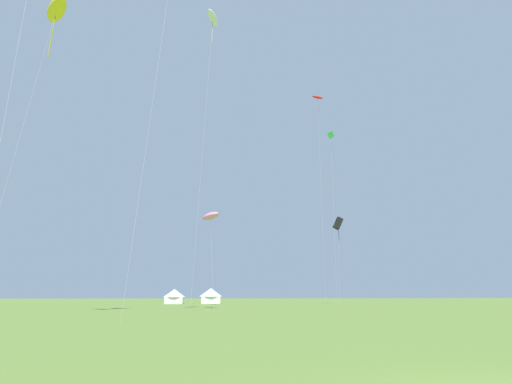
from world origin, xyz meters
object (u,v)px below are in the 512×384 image
(kite_yellow_parafoil, at_px, (56,10))
(kite_white_parafoil, at_px, (213,18))
(kite_black_box, at_px, (338,223))
(festival_tent_center, at_px, (174,296))
(festival_tent_left, at_px, (211,295))
(kite_green_diamond, at_px, (331,144))
(kite_pink_parafoil, at_px, (211,216))
(kite_red_parafoil, at_px, (318,99))

(kite_yellow_parafoil, bearing_deg, kite_white_parafoil, 42.16)
(kite_yellow_parafoil, bearing_deg, kite_black_box, 42.47)
(kite_white_parafoil, distance_m, festival_tent_center, 50.12)
(festival_tent_left, bearing_deg, kite_white_parafoil, -92.36)
(kite_green_diamond, bearing_deg, kite_pink_parafoil, -157.15)
(kite_pink_parafoil, bearing_deg, kite_white_parafoil, -99.57)
(kite_red_parafoil, xyz_separation_m, festival_tent_center, (-22.11, 26.83, -29.45))
(kite_green_diamond, height_order, festival_tent_left, kite_green_diamond)
(kite_red_parafoil, distance_m, festival_tent_left, 42.51)
(kite_pink_parafoil, bearing_deg, kite_red_parafoil, 18.82)
(kite_red_parafoil, xyz_separation_m, kite_black_box, (6.68, 12.32, -17.14))
(kite_pink_parafoil, height_order, festival_tent_center, kite_pink_parafoil)
(festival_tent_center, bearing_deg, kite_pink_parafoil, -79.10)
(kite_green_diamond, bearing_deg, festival_tent_left, 125.87)
(kite_green_diamond, height_order, festival_tent_center, kite_green_diamond)
(kite_pink_parafoil, height_order, kite_green_diamond, kite_green_diamond)
(kite_white_parafoil, bearing_deg, festival_tent_left, 87.64)
(kite_red_parafoil, bearing_deg, kite_yellow_parafoil, -144.76)
(kite_red_parafoil, relative_size, kite_green_diamond, 1.18)
(kite_pink_parafoil, relative_size, kite_green_diamond, 0.42)
(kite_white_parafoil, height_order, kite_pink_parafoil, kite_white_parafoil)
(kite_yellow_parafoil, bearing_deg, kite_red_parafoil, 35.24)
(kite_red_parafoil, height_order, kite_black_box, kite_red_parafoil)
(kite_red_parafoil, xyz_separation_m, kite_pink_parafoil, (-15.90, -5.42, -20.23))
(kite_pink_parafoil, relative_size, festival_tent_left, 2.46)
(kite_red_parafoil, relative_size, festival_tent_center, 7.37)
(kite_black_box, bearing_deg, kite_red_parafoil, -118.46)
(kite_green_diamond, bearing_deg, kite_white_parafoil, -149.15)
(kite_white_parafoil, bearing_deg, festival_tent_center, 98.87)
(kite_green_diamond, height_order, kite_black_box, kite_green_diamond)
(kite_green_diamond, height_order, kite_yellow_parafoil, kite_green_diamond)
(kite_yellow_parafoil, bearing_deg, festival_tent_left, 72.98)
(kite_pink_parafoil, relative_size, kite_black_box, 0.75)
(kite_pink_parafoil, relative_size, festival_tent_center, 2.63)
(kite_pink_parafoil, distance_m, kite_black_box, 28.88)
(festival_tent_center, bearing_deg, kite_yellow_parafoil, -98.99)
(kite_yellow_parafoil, relative_size, festival_tent_center, 5.99)
(kite_pink_parafoil, xyz_separation_m, kite_black_box, (22.58, 17.74, 3.09))
(festival_tent_center, bearing_deg, kite_green_diamond, -44.64)
(kite_yellow_parafoil, height_order, festival_tent_left, kite_yellow_parafoil)
(kite_white_parafoil, height_order, kite_yellow_parafoil, kite_white_parafoil)
(kite_green_diamond, distance_m, kite_yellow_parafoil, 39.86)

